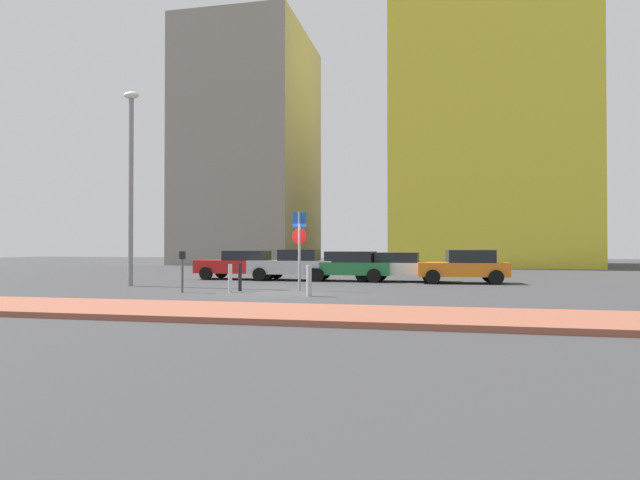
% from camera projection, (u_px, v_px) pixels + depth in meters
% --- Properties ---
extents(ground_plane, '(120.00, 120.00, 0.00)m').
position_uv_depth(ground_plane, '(275.00, 293.00, 19.10)').
color(ground_plane, '#38383A').
extents(sidewalk_brick, '(40.00, 3.16, 0.14)m').
position_uv_depth(sidewalk_brick, '(200.00, 311.00, 13.08)').
color(sidewalk_brick, '#93513D').
rests_on(sidewalk_brick, ground).
extents(parked_car_red, '(4.55, 2.13, 1.44)m').
position_uv_depth(parked_car_red, '(243.00, 264.00, 26.99)').
color(parked_car_red, red).
rests_on(parked_car_red, ground).
extents(parked_car_silver, '(4.19, 2.10, 1.50)m').
position_uv_depth(parked_car_silver, '(294.00, 265.00, 26.22)').
color(parked_car_silver, '#B7BABF').
rests_on(parked_car_silver, ground).
extents(parked_car_green, '(4.35, 2.19, 1.41)m').
position_uv_depth(parked_car_green, '(349.00, 265.00, 25.60)').
color(parked_car_green, '#237238').
rests_on(parked_car_green, ground).
extents(parked_car_white, '(4.51, 2.01, 1.37)m').
position_uv_depth(parked_car_white, '(397.00, 266.00, 25.30)').
color(parked_car_white, white).
rests_on(parked_car_white, ground).
extents(parked_car_orange, '(4.06, 2.17, 1.49)m').
position_uv_depth(parked_car_orange, '(464.00, 266.00, 24.10)').
color(parked_car_orange, orange).
rests_on(parked_car_orange, ground).
extents(parking_sign_post, '(0.59, 0.18, 2.96)m').
position_uv_depth(parking_sign_post, '(299.00, 241.00, 20.06)').
color(parking_sign_post, gray).
rests_on(parking_sign_post, ground).
extents(parking_meter, '(0.18, 0.14, 1.48)m').
position_uv_depth(parking_meter, '(182.00, 266.00, 19.20)').
color(parking_meter, '#4C4C51').
rests_on(parking_meter, ground).
extents(street_lamp, '(0.70, 0.36, 8.15)m').
position_uv_depth(street_lamp, '(131.00, 173.00, 22.46)').
color(street_lamp, gray).
rests_on(street_lamp, ground).
extents(traffic_bollard_near, '(0.17, 0.17, 1.03)m').
position_uv_depth(traffic_bollard_near, '(309.00, 281.00, 17.72)').
color(traffic_bollard_near, '#B7B7BC').
rests_on(traffic_bollard_near, ground).
extents(traffic_bollard_mid, '(0.13, 0.13, 1.03)m').
position_uv_depth(traffic_bollard_mid, '(240.00, 277.00, 19.80)').
color(traffic_bollard_mid, black).
rests_on(traffic_bollard_mid, ground).
extents(traffic_bollard_far, '(0.13, 0.13, 1.01)m').
position_uv_depth(traffic_bollard_far, '(230.00, 278.00, 19.21)').
color(traffic_bollard_far, '#B7B7BC').
rests_on(traffic_bollard_far, ground).
extents(building_colorful_midrise, '(15.63, 17.82, 30.10)m').
position_uv_depth(building_colorful_midrise, '(482.00, 99.00, 48.80)').
color(building_colorful_midrise, gold).
rests_on(building_colorful_midrise, ground).
extents(building_under_construction, '(11.22, 14.50, 22.88)m').
position_uv_depth(building_under_construction, '(251.00, 149.00, 53.99)').
color(building_under_construction, gray).
rests_on(building_under_construction, ground).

